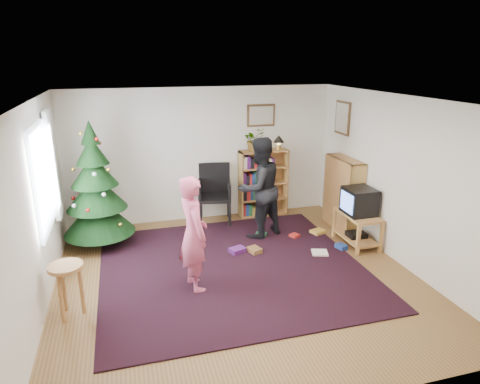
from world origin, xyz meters
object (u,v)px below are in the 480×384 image
object	(u,v)px
picture_right	(343,118)
crt_tv	(359,201)
stool	(67,277)
potted_plant	(254,140)
picture_back	(261,115)
bookshelf_right	(343,193)
bookshelf_back	(263,182)
armchair	(213,190)
person_by_chair	(259,188)
table_lamp	(279,140)
christmas_tree	(96,195)
tv_stand	(357,226)
person_standing	(193,234)

from	to	relation	value
picture_right	crt_tv	size ratio (longest dim) A/B	1.21
stool	potted_plant	bearing A→B (deg)	40.28
picture_back	stool	world-z (taller)	picture_back
crt_tv	potted_plant	size ratio (longest dim) A/B	1.13
bookshelf_right	potted_plant	xyz separation A→B (m)	(-1.37, 1.04, 0.85)
bookshelf_back	bookshelf_right	size ratio (longest dim) A/B	1.00
armchair	person_by_chair	world-z (taller)	person_by_chair
crt_tv	stool	world-z (taller)	crt_tv
picture_back	picture_right	xyz separation A→B (m)	(1.33, -0.73, 0.00)
stool	person_by_chair	distance (m)	3.42
person_by_chair	table_lamp	distance (m)	1.37
stool	table_lamp	distance (m)	4.65
picture_right	christmas_tree	xyz separation A→B (m)	(-4.38, -0.05, -1.08)
armchair	bookshelf_right	bearing A→B (deg)	-13.23
picture_right	bookshelf_back	bearing A→B (deg)	155.64
picture_back	potted_plant	bearing A→B (deg)	-142.88
bookshelf_right	potted_plant	world-z (taller)	potted_plant
armchair	stool	distance (m)	3.56
picture_back	tv_stand	xyz separation A→B (m)	(1.07, -1.92, -1.63)
armchair	picture_right	bearing A→B (deg)	-1.92
picture_right	potted_plant	distance (m)	1.67
bookshelf_right	tv_stand	bearing A→B (deg)	170.85
armchair	person_standing	size ratio (longest dim) A/B	0.69
tv_stand	bookshelf_right	bearing A→B (deg)	80.85
stool	person_by_chair	bearing A→B (deg)	29.72
stool	tv_stand	bearing A→B (deg)	11.52
picture_back	picture_right	bearing A→B (deg)	-28.69
christmas_tree	bookshelf_right	xyz separation A→B (m)	(4.24, -0.40, -0.20)
picture_back	tv_stand	bearing A→B (deg)	-60.90
crt_tv	picture_right	bearing A→B (deg)	77.85
potted_plant	table_lamp	distance (m)	0.50
person_standing	picture_back	bearing A→B (deg)	-46.58
crt_tv	bookshelf_back	bearing A→B (deg)	120.33
picture_back	christmas_tree	size ratio (longest dim) A/B	0.26
bookshelf_back	crt_tv	bearing A→B (deg)	-59.67
picture_back	armchair	xyz separation A→B (m)	(-0.99, -0.16, -1.36)
picture_right	bookshelf_right	bearing A→B (deg)	-106.62
bookshelf_back	stool	size ratio (longest dim) A/B	1.92
bookshelf_back	picture_right	bearing A→B (deg)	-24.36
picture_back	bookshelf_right	xyz separation A→B (m)	(1.19, -1.18, -1.29)
armchair	christmas_tree	bearing A→B (deg)	-151.58
tv_stand	stool	xyz separation A→B (m)	(-4.42, -0.90, 0.20)
tv_stand	table_lamp	size ratio (longest dim) A/B	3.01
christmas_tree	stool	world-z (taller)	christmas_tree
picture_back	bookshelf_back	size ratio (longest dim) A/B	0.42
bookshelf_right	person_by_chair	distance (m)	1.60
crt_tv	christmas_tree	bearing A→B (deg)	164.42
armchair	person_standing	xyz separation A→B (m)	(-0.79, -2.42, 0.20)
potted_plant	stool	bearing A→B (deg)	-139.72
tv_stand	person_standing	world-z (taller)	person_standing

